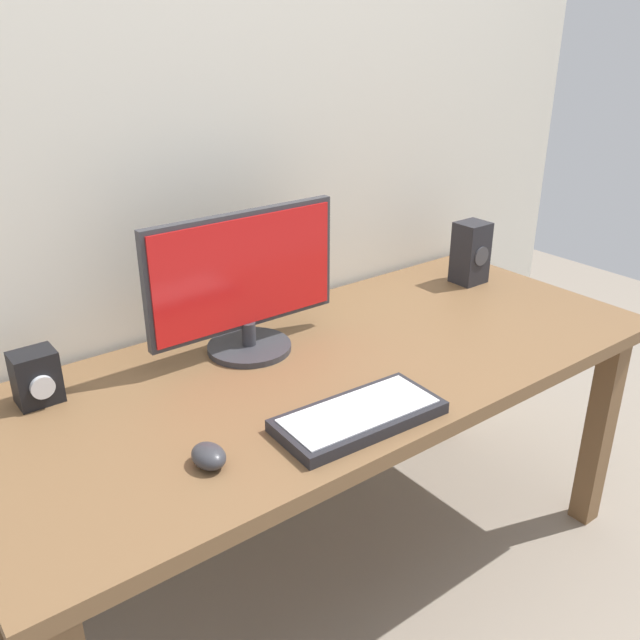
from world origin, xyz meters
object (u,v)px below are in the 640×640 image
monitor (245,283)px  speaker_right (471,253)px  mouse (209,456)px  keyboard_primary (359,416)px  audio_controller (36,377)px  desk (333,389)px

monitor → speaker_right: size_ratio=2.66×
monitor → mouse: size_ratio=6.42×
keyboard_primary → audio_controller: (-0.51, 0.50, 0.05)m
desk → audio_controller: audio_controller is taller
monitor → mouse: (-0.33, -0.38, -0.16)m
keyboard_primary → mouse: 0.33m
audio_controller → desk: bearing=-20.4°
desk → keyboard_primary: (-0.14, -0.26, 0.10)m
keyboard_primary → speaker_right: bearing=27.1°
monitor → desk: bearing=-53.2°
desk → keyboard_primary: keyboard_primary is taller
keyboard_primary → mouse: mouse is taller
monitor → mouse: bearing=-130.4°
monitor → audio_controller: size_ratio=4.31×
monitor → audio_controller: 0.53m
monitor → speaker_right: monitor is taller
desk → keyboard_primary: 0.31m
keyboard_primary → speaker_right: (0.82, 0.42, 0.08)m
keyboard_primary → audio_controller: audio_controller is taller
speaker_right → keyboard_primary: bearing=-152.9°
mouse → audio_controller: 0.48m
audio_controller → monitor: bearing=-6.4°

